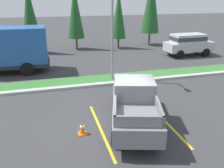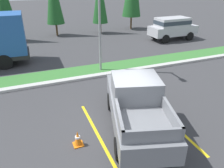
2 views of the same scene
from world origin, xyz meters
The scene contains 9 objects.
ground_plane centered at (0.00, 0.00, 0.00)m, with size 120.00×120.00×0.00m, color #38383A.
parking_line_near centered at (-1.20, -0.42, 0.00)m, with size 0.12×4.80×0.01m, color yellow.
parking_line_far centered at (1.90, -0.42, 0.00)m, with size 0.12×4.80×0.01m, color yellow.
curb_strip centered at (0.00, 5.00, 0.07)m, with size 56.00×0.40×0.15m, color #B2B2AD.
grass_median centered at (0.00, 6.10, 0.03)m, with size 56.00×1.80×0.06m, color #387533.
pickup_truck_main centered at (0.36, -0.37, 1.04)m, with size 3.31×5.54×2.10m.
suv_distant centered at (10.10, 10.80, 1.24)m, with size 4.63×2.02×2.10m.
street_light centered at (1.08, 5.74, 3.77)m, with size 0.24×1.49×6.45m.
traffic_cone centered at (-2.04, -0.55, 0.29)m, with size 0.36×0.36×0.60m.
Camera 2 is at (-3.24, -6.80, 5.48)m, focal length 35.35 mm.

